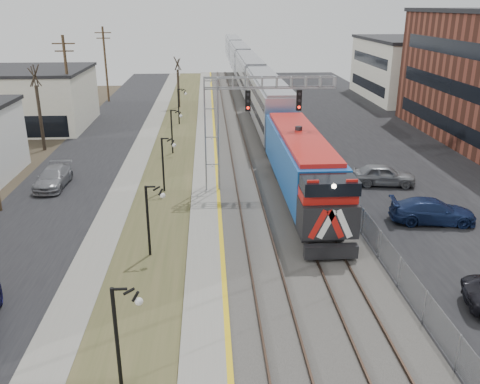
{
  "coord_description": "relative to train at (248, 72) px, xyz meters",
  "views": [
    {
      "loc": [
        -0.71,
        -6.76,
        12.75
      ],
      "look_at": [
        1.02,
        20.57,
        2.6
      ],
      "focal_mm": 38.0,
      "sensor_mm": 36.0,
      "label": 1
    }
  ],
  "objects": [
    {
      "name": "car_lot_e",
      "position": [
        6.74,
        -44.05,
        -2.15
      ],
      "size": [
        4.88,
        2.59,
        1.58
      ],
      "primitive_type": "imported",
      "rotation": [
        0.0,
        0.0,
        1.41
      ],
      "color": "gray",
      "rests_on": "ground"
    },
    {
      "name": "car_street_b",
      "position": [
        -17.74,
        -42.91,
        -2.23
      ],
      "size": [
        2.05,
        4.89,
        1.41
      ],
      "primitive_type": "imported",
      "rotation": [
        0.0,
        0.0,
        -0.01
      ],
      "color": "gray",
      "rests_on": "ground"
    },
    {
      "name": "sidewalk",
      "position": [
        -12.5,
        -37.42,
        -2.9
      ],
      "size": [
        2.0,
        120.0,
        0.08
      ],
      "primitive_type": "cube",
      "color": "gray",
      "rests_on": "ground"
    },
    {
      "name": "platform",
      "position": [
        -6.5,
        -37.42,
        -2.82
      ],
      "size": [
        2.0,
        120.0,
        0.24
      ],
      "primitive_type": "cube",
      "color": "gray",
      "rests_on": "ground"
    },
    {
      "name": "train",
      "position": [
        0.0,
        0.0,
        0.0
      ],
      "size": [
        3.0,
        108.65,
        5.33
      ],
      "color": "#144EA3",
      "rests_on": "ground"
    },
    {
      "name": "track_near",
      "position": [
        -3.5,
        -37.42,
        -2.66
      ],
      "size": [
        1.58,
        120.0,
        0.15
      ],
      "color": "#2D2119",
      "rests_on": "ballast_bed"
    },
    {
      "name": "track_far",
      "position": [
        -0.0,
        -37.42,
        -2.66
      ],
      "size": [
        1.58,
        120.0,
        0.15
      ],
      "color": "#2D2119",
      "rests_on": "ballast_bed"
    },
    {
      "name": "grass_median",
      "position": [
        -9.5,
        -37.42,
        -2.91
      ],
      "size": [
        4.0,
        120.0,
        0.06
      ],
      "primitive_type": "cube",
      "color": "#424726",
      "rests_on": "ground"
    },
    {
      "name": "lampposts",
      "position": [
        -9.5,
        -54.14,
        -0.94
      ],
      "size": [
        0.14,
        62.14,
        4.0
      ],
      "color": "black",
      "rests_on": "ground"
    },
    {
      "name": "platform_edge",
      "position": [
        -5.62,
        -37.42,
        -2.69
      ],
      "size": [
        0.24,
        120.0,
        0.01
      ],
      "primitive_type": "cube",
      "color": "gold",
      "rests_on": "platform"
    },
    {
      "name": "fence",
      "position": [
        2.7,
        -37.42,
        -2.14
      ],
      "size": [
        0.04,
        120.0,
        1.6
      ],
      "primitive_type": "cube",
      "color": "gray",
      "rests_on": "ground"
    },
    {
      "name": "bare_trees",
      "position": [
        -18.16,
        -33.51,
        -0.24
      ],
      "size": [
        12.3,
        42.3,
        5.95
      ],
      "color": "#382D23",
      "rests_on": "ground"
    },
    {
      "name": "street_west",
      "position": [
        -17.0,
        -37.42,
        -2.92
      ],
      "size": [
        7.0,
        120.0,
        0.04
      ],
      "primitive_type": "cube",
      "color": "black",
      "rests_on": "ground"
    },
    {
      "name": "car_lot_d",
      "position": [
        7.48,
        -51.08,
        -2.19
      ],
      "size": [
        5.39,
        2.81,
        1.49
      ],
      "primitive_type": "imported",
      "rotation": [
        0.0,
        0.0,
        1.43
      ],
      "color": "navy",
      "rests_on": "ground"
    },
    {
      "name": "signal_gantry",
      "position": [
        -4.28,
        -44.43,
        2.65
      ],
      "size": [
        9.0,
        1.07,
        8.15
      ],
      "color": "gray",
      "rests_on": "ground"
    },
    {
      "name": "ballast_bed",
      "position": [
        -1.5,
        -37.42,
        -2.84
      ],
      "size": [
        8.0,
        120.0,
        0.2
      ],
      "primitive_type": "cube",
      "color": "#595651",
      "rests_on": "ground"
    },
    {
      "name": "parking_lot",
      "position": [
        10.5,
        -37.42,
        -2.92
      ],
      "size": [
        16.0,
        120.0,
        0.04
      ],
      "primitive_type": "cube",
      "color": "black",
      "rests_on": "ground"
    }
  ]
}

